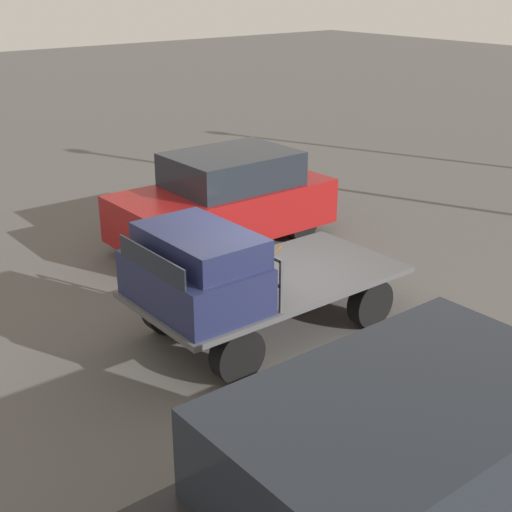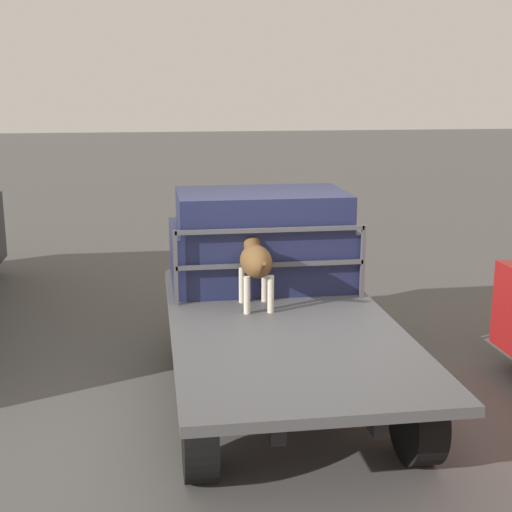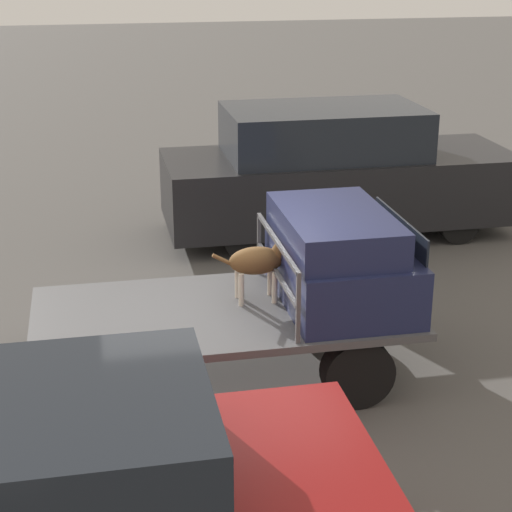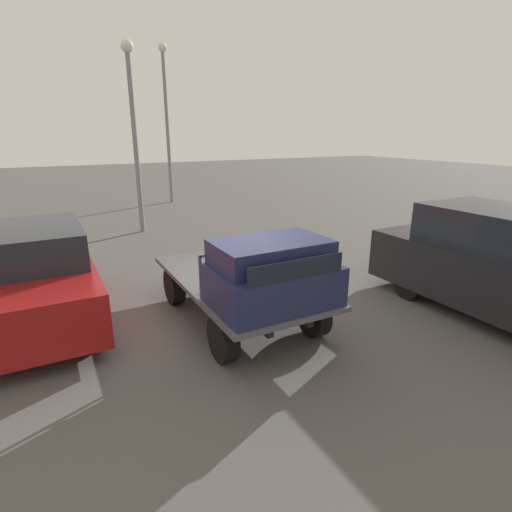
{
  "view_description": "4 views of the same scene",
  "coord_description": "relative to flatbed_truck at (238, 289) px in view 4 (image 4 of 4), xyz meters",
  "views": [
    {
      "loc": [
        5.88,
        7.09,
        4.82
      ],
      "look_at": [
        0.39,
        0.17,
        1.28
      ],
      "focal_mm": 50.0,
      "sensor_mm": 36.0,
      "label": 1
    },
    {
      "loc": [
        -5.94,
        1.11,
        2.8
      ],
      "look_at": [
        0.39,
        0.17,
        1.28
      ],
      "focal_mm": 50.0,
      "sensor_mm": 36.0,
      "label": 2
    },
    {
      "loc": [
        -1.25,
        -7.97,
        4.38
      ],
      "look_at": [
        0.39,
        0.17,
        1.28
      ],
      "focal_mm": 60.0,
      "sensor_mm": 36.0,
      "label": 3
    },
    {
      "loc": [
        6.11,
        -2.92,
        3.3
      ],
      "look_at": [
        0.39,
        0.17,
        1.28
      ],
      "focal_mm": 28.0,
      "sensor_mm": 36.0,
      "label": 4
    }
  ],
  "objects": [
    {
      "name": "truck_headboard",
      "position": [
        0.57,
        0.0,
        0.69
      ],
      "size": [
        0.04,
        1.86,
        0.72
      ],
      "color": "#4C4C4F",
      "rests_on": "flatbed_truck"
    },
    {
      "name": "light_pole_near",
      "position": [
        -7.68,
        0.04,
        3.15
      ],
      "size": [
        0.39,
        0.39,
        6.02
      ],
      "color": "gray",
      "rests_on": "ground"
    },
    {
      "name": "light_pole_far",
      "position": [
        -13.23,
        2.77,
        3.74
      ],
      "size": [
        0.39,
        0.39,
        7.12
      ],
      "color": "gray",
      "rests_on": "ground"
    },
    {
      "name": "parked_sedan",
      "position": [
        -1.57,
        -3.21,
        0.28
      ],
      "size": [
        4.12,
        1.87,
        1.73
      ],
      "rotation": [
        0.0,
        0.0,
        0.14
      ],
      "color": "black",
      "rests_on": "ground"
    },
    {
      "name": "truck_cab",
      "position": [
        1.24,
        0.0,
        0.67
      ],
      "size": [
        1.26,
        1.86,
        0.98
      ],
      "color": "#1E2347",
      "rests_on": "flatbed_truck"
    },
    {
      "name": "dog",
      "position": [
        0.45,
        0.17,
        0.65
      ],
      "size": [
        0.94,
        0.29,
        0.71
      ],
      "rotation": [
        0.0,
        0.0,
        0.2
      ],
      "color": "beige",
      "rests_on": "flatbed_truck"
    },
    {
      "name": "flatbed_truck",
      "position": [
        0.0,
        0.0,
        0.0
      ],
      "size": [
        3.89,
        1.98,
        0.78
      ],
      "color": "black",
      "rests_on": "ground"
    },
    {
      "name": "ground_plane",
      "position": [
        0.0,
        0.0,
        -0.57
      ],
      "size": [
        80.0,
        80.0,
        0.0
      ],
      "primitive_type": "plane",
      "color": "#514F4C"
    }
  ]
}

